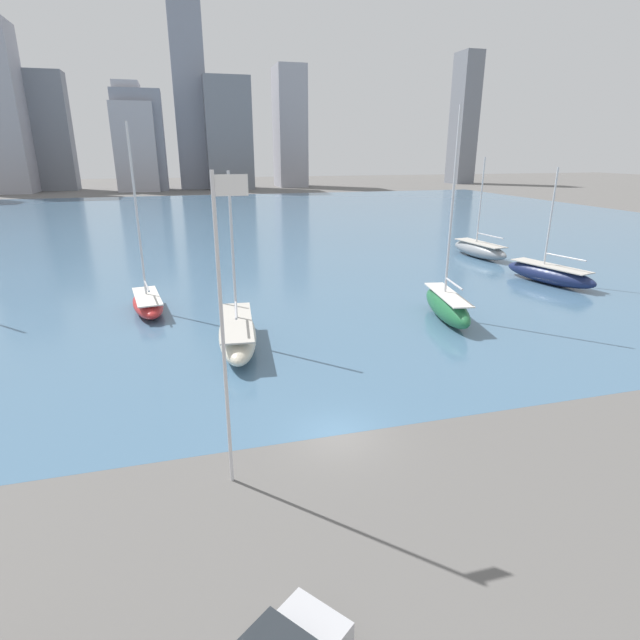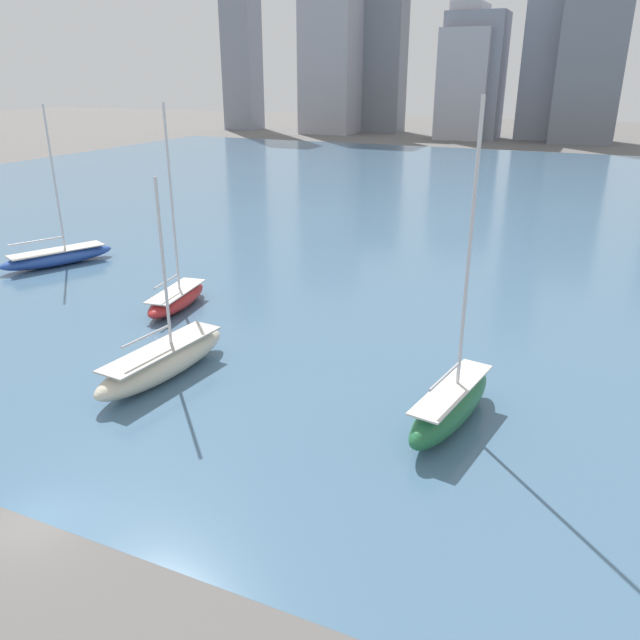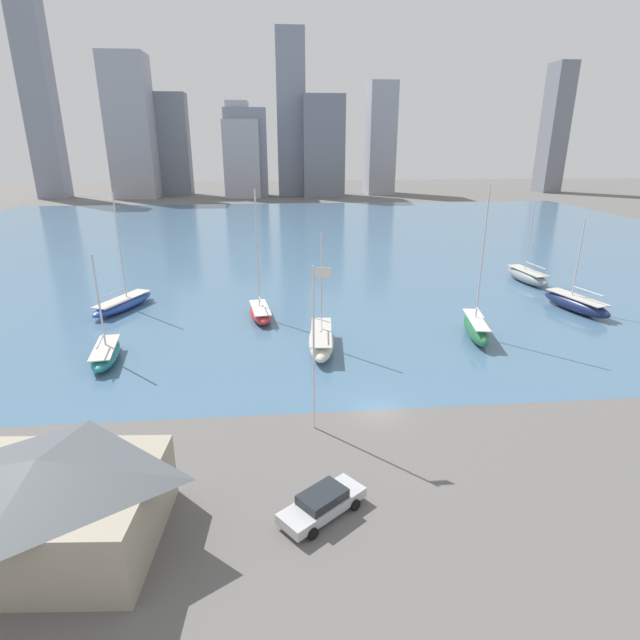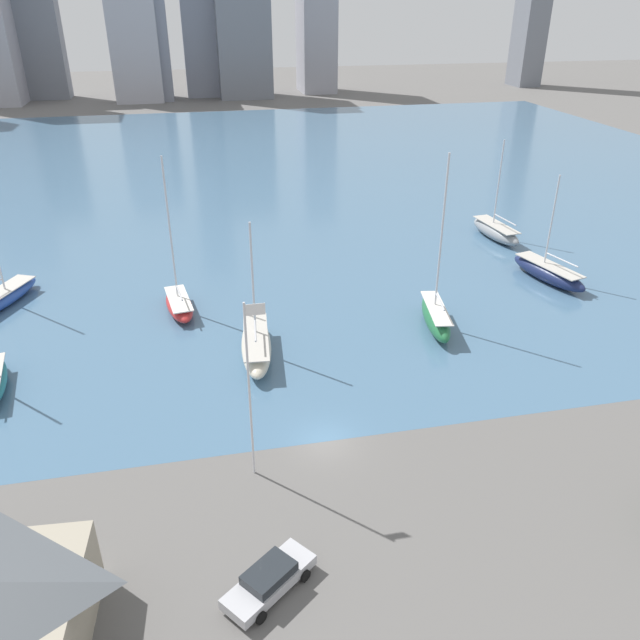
% 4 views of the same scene
% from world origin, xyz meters
% --- Properties ---
extents(ground_plane, '(500.00, 500.00, 0.00)m').
position_xyz_m(ground_plane, '(0.00, 0.00, 0.00)').
color(ground_plane, '#605E5B').
extents(harbor_water, '(180.00, 140.00, 0.00)m').
position_xyz_m(harbor_water, '(0.00, 70.00, 0.00)').
color(harbor_water, '#476B89').
rests_on(harbor_water, ground_plane).
extents(boat_shed, '(11.33, 8.83, 5.10)m').
position_xyz_m(boat_shed, '(-19.34, -11.94, 2.55)').
color(boat_shed, '#9E937F').
rests_on(boat_shed, ground_plane).
extents(flag_pole, '(1.24, 0.14, 12.04)m').
position_xyz_m(flag_pole, '(-5.06, -2.06, 6.51)').
color(flag_pole, silver).
rests_on(flag_pole, ground_plane).
extents(distant_city_skyline, '(203.50, 22.95, 66.24)m').
position_xyz_m(distant_city_skyline, '(-15.54, 167.30, 21.18)').
color(distant_city_skyline, gray).
rests_on(distant_city_skyline, ground_plane).
extents(sailboat_navy, '(4.83, 10.27, 11.19)m').
position_xyz_m(sailboat_navy, '(28.87, 21.48, 0.99)').
color(sailboat_navy, '#19234C').
rests_on(sailboat_navy, harbor_water).
extents(sailboat_red, '(3.35, 7.74, 14.74)m').
position_xyz_m(sailboat_red, '(-9.47, 22.18, 0.86)').
color(sailboat_red, '#B72828').
rests_on(sailboat_red, harbor_water).
extents(sailboat_gray, '(3.56, 9.54, 11.99)m').
position_xyz_m(sailboat_gray, '(29.33, 34.75, 1.01)').
color(sailboat_gray, gray).
rests_on(sailboat_gray, harbor_water).
extents(sailboat_blue, '(6.57, 10.39, 14.14)m').
position_xyz_m(sailboat_blue, '(-26.44, 27.14, 0.83)').
color(sailboat_blue, '#284CA8').
rests_on(sailboat_blue, harbor_water).
extents(sailboat_teal, '(3.38, 8.12, 10.16)m').
position_xyz_m(sailboat_teal, '(-23.74, 11.35, 0.81)').
color(sailboat_teal, '#1E757F').
rests_on(sailboat_teal, harbor_water).
extents(sailboat_cream, '(3.44, 10.30, 11.48)m').
position_xyz_m(sailboat_cream, '(-3.23, 12.43, 1.01)').
color(sailboat_cream, beige).
rests_on(sailboat_cream, harbor_water).
extents(sailboat_green, '(3.37, 8.80, 15.73)m').
position_xyz_m(sailboat_green, '(13.26, 13.90, 1.18)').
color(sailboat_green, '#236B3D').
rests_on(sailboat_green, harbor_water).
extents(parked_sedan_silver, '(5.26, 4.67, 1.47)m').
position_xyz_m(parked_sedan_silver, '(-5.36, -11.06, 0.77)').
color(parked_sedan_silver, '#B7B7BC').
rests_on(parked_sedan_silver, ground_plane).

